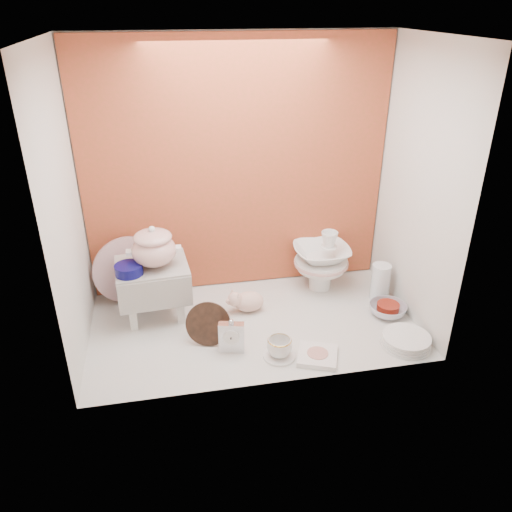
{
  "coord_description": "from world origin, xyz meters",
  "views": [
    {
      "loc": [
        -0.44,
        -2.33,
        1.64
      ],
      "look_at": [
        0.02,
        0.02,
        0.42
      ],
      "focal_mm": 35.52,
      "sensor_mm": 36.0,
      "label": 1
    }
  ],
  "objects_px": {
    "gold_rim_teacup": "(279,347)",
    "dinner_plate_stack": "(406,340)",
    "plush_pig": "(249,301)",
    "mantel_clock": "(231,336)",
    "floral_platter": "(127,269)",
    "soup_tureen": "(154,246)",
    "step_stool": "(154,290)",
    "blue_white_vase": "(141,284)",
    "crystal_bowl": "(388,310)",
    "porcelain_tower": "(321,260)"
  },
  "relations": [
    {
      "from": "gold_rim_teacup",
      "to": "dinner_plate_stack",
      "type": "xyz_separation_m",
      "value": [
        0.68,
        -0.03,
        -0.03
      ]
    },
    {
      "from": "plush_pig",
      "to": "gold_rim_teacup",
      "type": "relative_size",
      "value": 1.74
    },
    {
      "from": "mantel_clock",
      "to": "gold_rim_teacup",
      "type": "height_order",
      "value": "mantel_clock"
    },
    {
      "from": "floral_platter",
      "to": "dinner_plate_stack",
      "type": "relative_size",
      "value": 1.54
    },
    {
      "from": "soup_tureen",
      "to": "mantel_clock",
      "type": "bearing_deg",
      "value": -47.77
    },
    {
      "from": "soup_tureen",
      "to": "floral_platter",
      "type": "relative_size",
      "value": 0.69
    },
    {
      "from": "mantel_clock",
      "to": "plush_pig",
      "type": "height_order",
      "value": "mantel_clock"
    },
    {
      "from": "step_stool",
      "to": "blue_white_vase",
      "type": "xyz_separation_m",
      "value": [
        -0.08,
        0.17,
        -0.05
      ]
    },
    {
      "from": "dinner_plate_stack",
      "to": "crystal_bowl",
      "type": "distance_m",
      "value": 0.29
    },
    {
      "from": "porcelain_tower",
      "to": "dinner_plate_stack",
      "type": "bearing_deg",
      "value": -68.09
    },
    {
      "from": "mantel_clock",
      "to": "porcelain_tower",
      "type": "relative_size",
      "value": 0.49
    },
    {
      "from": "soup_tureen",
      "to": "porcelain_tower",
      "type": "xyz_separation_m",
      "value": [
        1.0,
        0.14,
        -0.26
      ]
    },
    {
      "from": "crystal_bowl",
      "to": "soup_tureen",
      "type": "bearing_deg",
      "value": 169.94
    },
    {
      "from": "floral_platter",
      "to": "mantel_clock",
      "type": "height_order",
      "value": "floral_platter"
    },
    {
      "from": "blue_white_vase",
      "to": "soup_tureen",
      "type": "bearing_deg",
      "value": -61.88
    },
    {
      "from": "porcelain_tower",
      "to": "blue_white_vase",
      "type": "bearing_deg",
      "value": 177.33
    },
    {
      "from": "step_stool",
      "to": "mantel_clock",
      "type": "distance_m",
      "value": 0.57
    },
    {
      "from": "step_stool",
      "to": "floral_platter",
      "type": "xyz_separation_m",
      "value": [
        -0.15,
        0.21,
        0.04
      ]
    },
    {
      "from": "soup_tureen",
      "to": "gold_rim_teacup",
      "type": "bearing_deg",
      "value": -39.71
    },
    {
      "from": "gold_rim_teacup",
      "to": "crystal_bowl",
      "type": "bearing_deg",
      "value": 20.13
    },
    {
      "from": "plush_pig",
      "to": "blue_white_vase",
      "type": "bearing_deg",
      "value": 175.57
    },
    {
      "from": "step_stool",
      "to": "dinner_plate_stack",
      "type": "height_order",
      "value": "step_stool"
    },
    {
      "from": "step_stool",
      "to": "gold_rim_teacup",
      "type": "xyz_separation_m",
      "value": [
        0.61,
        -0.51,
        -0.1
      ]
    },
    {
      "from": "gold_rim_teacup",
      "to": "step_stool",
      "type": "bearing_deg",
      "value": 140.05
    },
    {
      "from": "mantel_clock",
      "to": "gold_rim_teacup",
      "type": "xyz_separation_m",
      "value": [
        0.23,
        -0.1,
        -0.03
      ]
    },
    {
      "from": "step_stool",
      "to": "floral_platter",
      "type": "height_order",
      "value": "floral_platter"
    },
    {
      "from": "mantel_clock",
      "to": "crystal_bowl",
      "type": "relative_size",
      "value": 0.89
    },
    {
      "from": "step_stool",
      "to": "dinner_plate_stack",
      "type": "relative_size",
      "value": 1.48
    },
    {
      "from": "floral_platter",
      "to": "porcelain_tower",
      "type": "height_order",
      "value": "floral_platter"
    },
    {
      "from": "blue_white_vase",
      "to": "gold_rim_teacup",
      "type": "bearing_deg",
      "value": -44.66
    },
    {
      "from": "blue_white_vase",
      "to": "porcelain_tower",
      "type": "bearing_deg",
      "value": -2.67
    },
    {
      "from": "floral_platter",
      "to": "plush_pig",
      "type": "relative_size",
      "value": 1.83
    },
    {
      "from": "soup_tureen",
      "to": "porcelain_tower",
      "type": "height_order",
      "value": "soup_tureen"
    },
    {
      "from": "crystal_bowl",
      "to": "mantel_clock",
      "type": "bearing_deg",
      "value": -170.11
    },
    {
      "from": "soup_tureen",
      "to": "crystal_bowl",
      "type": "relative_size",
      "value": 1.31
    },
    {
      "from": "crystal_bowl",
      "to": "porcelain_tower",
      "type": "relative_size",
      "value": 0.55
    },
    {
      "from": "porcelain_tower",
      "to": "crystal_bowl",
      "type": "bearing_deg",
      "value": -51.98
    },
    {
      "from": "blue_white_vase",
      "to": "plush_pig",
      "type": "xyz_separation_m",
      "value": [
        0.62,
        -0.23,
        -0.05
      ]
    },
    {
      "from": "plush_pig",
      "to": "crystal_bowl",
      "type": "bearing_deg",
      "value": 2.27
    },
    {
      "from": "gold_rim_teacup",
      "to": "porcelain_tower",
      "type": "xyz_separation_m",
      "value": [
        0.41,
        0.63,
        0.13
      ]
    },
    {
      "from": "step_stool",
      "to": "porcelain_tower",
      "type": "bearing_deg",
      "value": 2.62
    },
    {
      "from": "porcelain_tower",
      "to": "floral_platter",
      "type": "bearing_deg",
      "value": 175.59
    },
    {
      "from": "gold_rim_teacup",
      "to": "dinner_plate_stack",
      "type": "distance_m",
      "value": 0.68
    },
    {
      "from": "gold_rim_teacup",
      "to": "porcelain_tower",
      "type": "bearing_deg",
      "value": 56.87
    },
    {
      "from": "blue_white_vase",
      "to": "mantel_clock",
      "type": "relative_size",
      "value": 1.19
    },
    {
      "from": "soup_tureen",
      "to": "porcelain_tower",
      "type": "relative_size",
      "value": 0.72
    },
    {
      "from": "step_stool",
      "to": "crystal_bowl",
      "type": "bearing_deg",
      "value": -15.03
    },
    {
      "from": "step_stool",
      "to": "floral_platter",
      "type": "relative_size",
      "value": 0.96
    },
    {
      "from": "soup_tureen",
      "to": "crystal_bowl",
      "type": "bearing_deg",
      "value": -10.06
    },
    {
      "from": "crystal_bowl",
      "to": "porcelain_tower",
      "type": "xyz_separation_m",
      "value": [
        -0.29,
        0.37,
        0.16
      ]
    }
  ]
}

